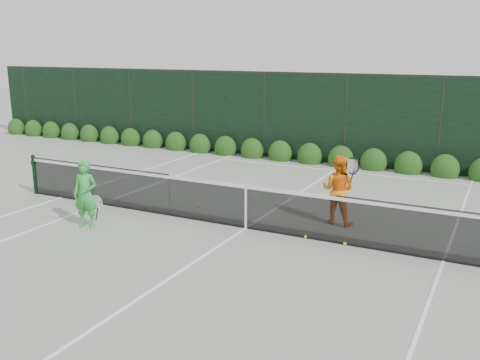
% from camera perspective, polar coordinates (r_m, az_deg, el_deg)
% --- Properties ---
extents(ground, '(80.00, 80.00, 0.00)m').
position_cam_1_polar(ground, '(11.82, 0.63, -5.18)').
color(ground, gray).
rests_on(ground, ground).
extents(tennis_net, '(12.90, 0.10, 1.07)m').
position_cam_1_polar(tennis_net, '(11.67, 0.53, -2.70)').
color(tennis_net, black).
rests_on(tennis_net, ground).
extents(player_woman, '(0.66, 0.49, 1.50)m').
position_cam_1_polar(player_woman, '(12.18, -16.16, -1.49)').
color(player_woman, green).
rests_on(player_woman, ground).
extents(player_man, '(0.89, 0.61, 1.57)m').
position_cam_1_polar(player_man, '(12.12, 10.43, -1.03)').
color(player_man, orange).
rests_on(player_man, ground).
extents(court_lines, '(11.03, 23.83, 0.01)m').
position_cam_1_polar(court_lines, '(11.82, 0.63, -5.16)').
color(court_lines, white).
rests_on(court_lines, ground).
extents(windscreen_fence, '(32.00, 21.07, 3.06)m').
position_cam_1_polar(windscreen_fence, '(9.13, -6.93, -1.12)').
color(windscreen_fence, black).
rests_on(windscreen_fence, ground).
extents(hedge_row, '(31.66, 0.65, 0.94)m').
position_cam_1_polar(hedge_row, '(18.22, 10.69, 2.18)').
color(hedge_row, '#183B10').
rests_on(hedge_row, ground).
extents(tennis_balls, '(5.12, 1.27, 0.07)m').
position_cam_1_polar(tennis_balls, '(12.22, -2.22, -4.37)').
color(tennis_balls, '#C8D32F').
rests_on(tennis_balls, ground).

